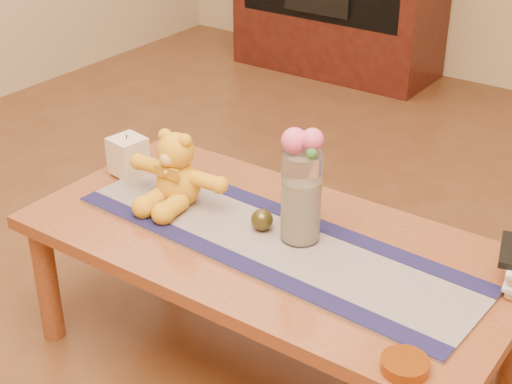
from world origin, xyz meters
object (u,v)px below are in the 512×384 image
Objects in this scene: tv_remote at (509,250)px; amber_dish at (405,365)px; book_bottom at (505,273)px; pillar_candle at (128,155)px; glass_vase at (301,197)px; teddy_bear at (178,169)px; bronze_ball at (262,220)px.

amber_dish is at bearing -112.53° from tv_remote.
tv_remote reaches higher than book_bottom.
pillar_candle is at bearing 163.29° from amber_dish.
pillar_candle is 0.46× the size of glass_vase.
glass_vase reaches higher than teddy_bear.
pillar_candle reaches higher than book_bottom.
amber_dish is (0.47, -0.32, -0.12)m from glass_vase.
pillar_candle is 1.13× the size of amber_dish.
amber_dish is at bearing -115.08° from book_bottom.
glass_vase is at bearing 178.33° from book_bottom.
pillar_candle is 1.19m from amber_dish.
glass_vase is (0.67, -0.02, 0.07)m from pillar_candle.
teddy_bear is 1.44× the size of book_bottom.
tv_remote is (0.94, 0.18, -0.03)m from teddy_bear.
book_bottom is at bearing 15.92° from bronze_ball.
glass_vase reaches higher than book_bottom.
pillar_candle is 0.75× the size of tv_remote.
pillar_candle is 0.67m from glass_vase.
tv_remote is (0.64, 0.17, 0.05)m from bronze_ball.
teddy_bear is 0.93m from amber_dish.
glass_vase is at bearing -179.71° from tv_remote.
glass_vase is (0.41, 0.03, 0.02)m from teddy_bear.
amber_dish is (-0.06, -0.48, 0.00)m from book_bottom.
book_bottom is (1.19, 0.14, -0.06)m from pillar_candle.
amber_dish is at bearing -26.90° from bronze_ball.
bronze_ball is (0.30, 0.01, -0.08)m from teddy_bear.
pillar_candle is at bearing 164.00° from teddy_bear.
book_bottom is at bearing 7.48° from teddy_bear.
teddy_bear is at bearing 161.96° from amber_dish.
pillar_candle reaches higher than bronze_ball.
pillar_candle reaches higher than amber_dish.
tv_remote is at bearing 15.75° from glass_vase.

